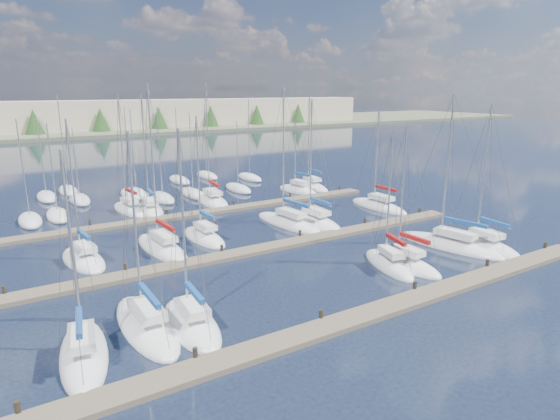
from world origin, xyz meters
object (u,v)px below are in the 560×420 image
sailboat_i (162,248)px  sailboat_f (449,245)px  sailboat_c (191,323)px  sailboat_r (311,186)px  sailboat_q (298,190)px  sailboat_h (83,259)px  sailboat_o (150,211)px  sailboat_j (204,237)px  sailboat_n (129,210)px  sailboat_g (482,245)px  sailboat_d (389,264)px  sailboat_m (378,206)px  sailboat_l (314,221)px  sailboat_p (212,200)px  sailboat_e (404,263)px  sailboat_a (84,354)px  sailboat_k (288,223)px  sailboat_b (146,325)px

sailboat_i → sailboat_f: sailboat_i is taller
sailboat_c → sailboat_r: sailboat_r is taller
sailboat_q → sailboat_h: bearing=-165.0°
sailboat_o → sailboat_j: bearing=-77.3°
sailboat_n → sailboat_g: 37.39m
sailboat_d → sailboat_r: bearing=82.3°
sailboat_m → sailboat_l: 10.28m
sailboat_c → sailboat_f: bearing=7.3°
sailboat_o → sailboat_g: 34.88m
sailboat_j → sailboat_g: sailboat_g is taller
sailboat_p → sailboat_q: 12.43m
sailboat_i → sailboat_e: sailboat_i is taller
sailboat_a → sailboat_p: sailboat_p is taller
sailboat_k → sailboat_p: size_ratio=0.99×
sailboat_k → sailboat_e: size_ratio=1.25×
sailboat_a → sailboat_r: bearing=48.5°
sailboat_i → sailboat_l: 16.28m
sailboat_h → sailboat_l: bearing=-8.3°
sailboat_a → sailboat_i: (8.84, 14.28, 0.01)m
sailboat_a → sailboat_n: 30.83m
sailboat_k → sailboat_i: bearing=177.1°
sailboat_b → sailboat_r: (31.64, 27.79, 0.02)m
sailboat_j → sailboat_b: sailboat_b is taller
sailboat_q → sailboat_d: size_ratio=0.91×
sailboat_k → sailboat_l: size_ratio=1.10×
sailboat_i → sailboat_r: 30.37m
sailboat_l → sailboat_o: bearing=136.3°
sailboat_b → sailboat_g: size_ratio=0.92×
sailboat_o → sailboat_f: bearing=-47.2°
sailboat_r → sailboat_n: bearing=-176.8°
sailboat_f → sailboat_n: bearing=115.9°
sailboat_p → sailboat_f: size_ratio=1.07×
sailboat_f → sailboat_r: bearing=69.4°
sailboat_c → sailboat_h: sailboat_c is taller
sailboat_i → sailboat_o: (2.98, 13.25, 0.00)m
sailboat_l → sailboat_c: bearing=-142.3°
sailboat_b → sailboat_l: size_ratio=0.91×
sailboat_o → sailboat_c: bearing=-95.4°
sailboat_i → sailboat_p: bearing=47.8°
sailboat_r → sailboat_g: size_ratio=1.02×
sailboat_n → sailboat_f: sailboat_f is taller
sailboat_k → sailboat_f: bearing=-64.0°
sailboat_c → sailboat_b: 2.62m
sailboat_h → sailboat_f: (28.31, -13.26, -0.00)m
sailboat_g → sailboat_i: bearing=156.7°
sailboat_k → sailboat_d: 14.07m
sailboat_q → sailboat_b: bearing=-145.7°
sailboat_i → sailboat_e: (15.20, -13.75, -0.00)m
sailboat_i → sailboat_q: sailboat_i is taller
sailboat_k → sailboat_f: size_ratio=1.06×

